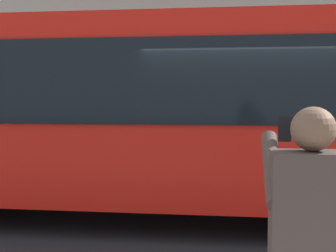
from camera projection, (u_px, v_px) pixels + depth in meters
ground_plane at (238, 226)px, 6.74m from camera, size 60.00×60.00×0.00m
red_bus at (136, 111)px, 7.09m from camera, size 9.05×2.54×3.08m
pedestrian_photographer at (311, 249)px, 2.28m from camera, size 0.53×0.52×1.70m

